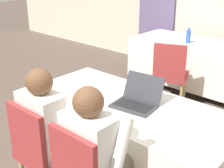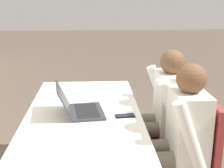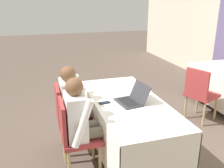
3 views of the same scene
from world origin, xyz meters
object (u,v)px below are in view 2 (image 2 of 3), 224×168
object	(u,v)px
laptop	(80,108)
person_checkered_shirt	(176,136)
chair_near_left	(189,157)
chair_near_right	(172,127)
person_white_shirt	(161,110)
cell_phone	(125,116)

from	to	relation	value
laptop	person_checkered_shirt	distance (m)	0.74
chair_near_left	chair_near_right	world-z (taller)	same
chair_near_left	person_white_shirt	xyz separation A→B (m)	(0.50, 0.10, 0.16)
cell_phone	chair_near_right	xyz separation A→B (m)	(0.26, -0.43, -0.22)
cell_phone	person_checkered_shirt	xyz separation A→B (m)	(-0.24, -0.33, -0.06)
chair_near_left	person_checkered_shirt	size ratio (longest dim) A/B	0.78
cell_phone	person_white_shirt	bearing A→B (deg)	-57.23
laptop	chair_near_right	distance (m)	0.83
cell_phone	person_checkered_shirt	distance (m)	0.41
laptop	chair_near_left	world-z (taller)	laptop
laptop	cell_phone	bearing A→B (deg)	-111.20
chair_near_right	person_white_shirt	xyz separation A→B (m)	(0.00, 0.10, 0.16)
chair_near_right	person_white_shirt	bearing A→B (deg)	-90.00
cell_phone	person_white_shirt	size ratio (longest dim) A/B	0.13
laptop	person_checkered_shirt	world-z (taller)	person_checkered_shirt
cell_phone	chair_near_left	bearing A→B (deg)	-125.10
chair_near_right	person_white_shirt	world-z (taller)	person_white_shirt
cell_phone	chair_near_left	xyz separation A→B (m)	(-0.24, -0.43, -0.22)
chair_near_left	chair_near_right	bearing A→B (deg)	-180.00
cell_phone	laptop	bearing A→B (deg)	70.42
chair_near_right	person_checkered_shirt	bearing A→B (deg)	-11.72
chair_near_left	person_checkered_shirt	distance (m)	0.19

